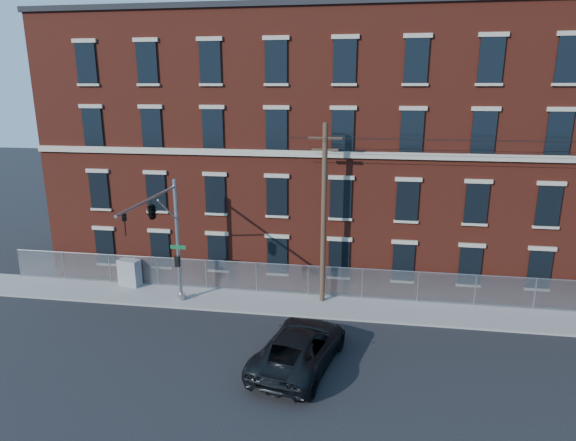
# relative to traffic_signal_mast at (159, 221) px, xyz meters

# --- Properties ---
(ground) EXTENTS (140.00, 140.00, 0.00)m
(ground) POSITION_rel_traffic_signal_mast_xyz_m (6.00, -2.18, -5.39)
(ground) COLOR black
(ground) RESTS_ON ground
(sidewalk) EXTENTS (65.00, 3.00, 0.12)m
(sidewalk) POSITION_rel_traffic_signal_mast_xyz_m (18.00, 2.82, -5.33)
(sidewalk) COLOR gray
(sidewalk) RESTS_ON ground
(mill_building) EXTENTS (55.30, 14.32, 16.30)m
(mill_building) POSITION_rel_traffic_signal_mast_xyz_m (18.00, 11.75, 2.76)
(mill_building) COLOR #601F13
(mill_building) RESTS_ON ground
(chain_link_fence) EXTENTS (59.06, 0.06, 1.85)m
(chain_link_fence) POSITION_rel_traffic_signal_mast_xyz_m (18.00, 4.12, -4.33)
(chain_link_fence) COLOR #A5A8AD
(chain_link_fence) RESTS_ON ground
(traffic_signal_mast) EXTENTS (0.90, 6.75, 7.00)m
(traffic_signal_mast) POSITION_rel_traffic_signal_mast_xyz_m (0.00, 0.00, 0.00)
(traffic_signal_mast) COLOR #9EA0A5
(traffic_signal_mast) RESTS_ON ground
(utility_pole_near) EXTENTS (1.80, 0.28, 10.00)m
(utility_pole_near) POSITION_rel_traffic_signal_mast_xyz_m (8.00, 3.42, -0.05)
(utility_pole_near) COLOR #4B3425
(utility_pole_near) RESTS_ON ground
(pickup_truck) EXTENTS (4.21, 6.75, 1.74)m
(pickup_truck) POSITION_rel_traffic_signal_mast_xyz_m (7.61, -3.27, -4.52)
(pickup_truck) COLOR black
(pickup_truck) RESTS_ON ground
(utility_cabinet) EXTENTS (1.43, 0.91, 1.65)m
(utility_cabinet) POSITION_rel_traffic_signal_mast_xyz_m (-3.84, 3.82, -4.44)
(utility_cabinet) COLOR gray
(utility_cabinet) RESTS_ON sidewalk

